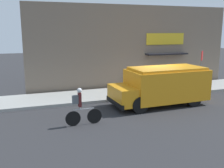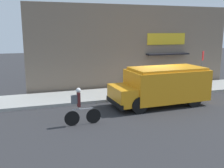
% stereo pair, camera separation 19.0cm
% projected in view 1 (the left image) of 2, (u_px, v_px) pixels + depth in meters
% --- Properties ---
extents(ground_plane, '(70.00, 70.00, 0.00)m').
position_uv_depth(ground_plane, '(155.00, 98.00, 15.84)').
color(ground_plane, '#2B2B2D').
extents(sidewalk, '(28.00, 2.86, 0.17)m').
position_uv_depth(sidewalk, '(144.00, 91.00, 17.15)').
color(sidewalk, '#999993').
rests_on(sidewalk, ground_plane).
extents(storefront, '(14.73, 0.82, 5.70)m').
position_uv_depth(storefront, '(135.00, 47.00, 18.21)').
color(storefront, '#756656').
rests_on(storefront, ground_plane).
extents(school_bus, '(5.30, 2.70, 2.06)m').
position_uv_depth(school_bus, '(162.00, 85.00, 14.23)').
color(school_bus, orange).
rests_on(school_bus, ground_plane).
extents(cyclist, '(1.61, 0.21, 1.65)m').
position_uv_depth(cyclist, '(81.00, 107.00, 11.21)').
color(cyclist, black).
rests_on(cyclist, ground_plane).
extents(stop_sign_post, '(0.45, 0.45, 2.60)m').
position_uv_depth(stop_sign_post, '(201.00, 63.00, 16.98)').
color(stop_sign_post, slate).
rests_on(stop_sign_post, sidewalk).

